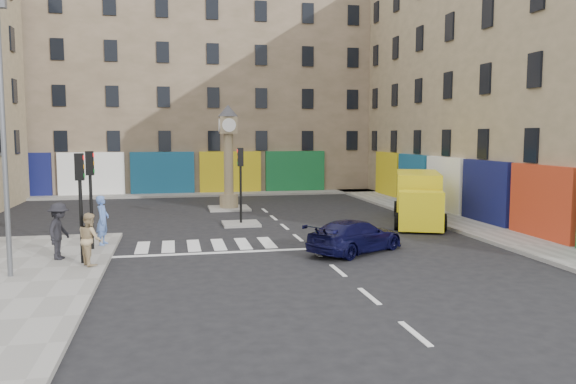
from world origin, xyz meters
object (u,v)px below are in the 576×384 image
object	(u,v)px
yellow_van	(418,198)
pedestrian_dark	(59,231)
lamp_post	(3,124)
traffic_light_island	(241,173)
navy_sedan	(355,236)
traffic_light_left_far	(90,184)
pedestrian_blue	(103,220)
traffic_light_left_near	(80,190)
clock_pillar	(228,150)
pedestrian_tan	(90,239)

from	to	relation	value
yellow_van	pedestrian_dark	distance (m)	17.26
lamp_post	yellow_van	distance (m)	19.40
yellow_van	traffic_light_island	bearing A→B (deg)	-163.56
navy_sedan	pedestrian_dark	size ratio (longest dim) A/B	2.18
traffic_light_left_far	pedestrian_blue	distance (m)	1.72
traffic_light_left_near	traffic_light_left_far	xyz separation A→B (m)	(0.00, 2.40, 0.00)
clock_pillar	pedestrian_blue	bearing A→B (deg)	-119.51
clock_pillar	lamp_post	bearing A→B (deg)	-118.35
lamp_post	pedestrian_tan	distance (m)	4.49
traffic_light_left_near	navy_sedan	world-z (taller)	traffic_light_left_near
traffic_light_left_near	pedestrian_dark	world-z (taller)	traffic_light_left_near
pedestrian_tan	traffic_light_left_far	bearing A→B (deg)	-19.61
clock_pillar	traffic_light_left_far	bearing A→B (deg)	-118.94
lamp_post	pedestrian_tan	bearing A→B (deg)	25.75
traffic_light_left_far	pedestrian_tan	world-z (taller)	traffic_light_left_far
traffic_light_left_near	lamp_post	world-z (taller)	lamp_post
pedestrian_blue	pedestrian_tan	xyz separation A→B (m)	(0.00, -3.53, -0.10)
traffic_light_left_far	traffic_light_island	bearing A→B (deg)	40.60
lamp_post	yellow_van	size ratio (longest dim) A/B	1.16
traffic_light_island	pedestrian_dark	size ratio (longest dim) A/B	1.87
traffic_light_left_near	clock_pillar	world-z (taller)	clock_pillar
traffic_light_left_far	pedestrian_dark	xyz separation A→B (m)	(-0.86, -1.62, -1.48)
lamp_post	traffic_light_island	bearing A→B (deg)	48.29
traffic_light_island	pedestrian_tan	world-z (taller)	traffic_light_island
traffic_light_left_near	yellow_van	distance (m)	16.81
navy_sedan	pedestrian_dark	bearing A→B (deg)	55.86
lamp_post	clock_pillar	distance (m)	17.31
traffic_light_left_far	traffic_light_island	distance (m)	8.30
traffic_light_left_near	lamp_post	xyz separation A→B (m)	(-1.90, -1.40, 2.17)
traffic_light_left_far	clock_pillar	world-z (taller)	clock_pillar
lamp_post	pedestrian_blue	size ratio (longest dim) A/B	4.28
pedestrian_dark	yellow_van	bearing A→B (deg)	-56.52
pedestrian_blue	pedestrian_dark	xyz separation A→B (m)	(-1.16, -2.42, 0.02)
pedestrian_blue	traffic_light_left_near	bearing A→B (deg)	-174.19
yellow_van	pedestrian_tan	world-z (taller)	yellow_van
pedestrian_tan	traffic_light_left_near	bearing A→B (deg)	15.65
lamp_post	pedestrian_blue	world-z (taller)	lamp_post
navy_sedan	traffic_light_left_far	bearing A→B (deg)	46.35
traffic_light_left_far	lamp_post	world-z (taller)	lamp_post
clock_pillar	pedestrian_tan	world-z (taller)	clock_pillar
yellow_van	pedestrian_blue	world-z (taller)	yellow_van
traffic_light_left_far	navy_sedan	size ratio (longest dim) A/B	0.86
traffic_light_island	clock_pillar	world-z (taller)	clock_pillar
pedestrian_dark	pedestrian_tan	bearing A→B (deg)	-121.13
pedestrian_tan	navy_sedan	bearing A→B (deg)	-111.02
pedestrian_tan	lamp_post	bearing A→B (deg)	89.89
traffic_light_left_near	pedestrian_dark	size ratio (longest dim) A/B	1.87
pedestrian_tan	pedestrian_blue	bearing A→B (deg)	-25.86
lamp_post	navy_sedan	xyz separation A→B (m)	(11.68, 1.86, -4.17)
pedestrian_blue	pedestrian_tan	world-z (taller)	pedestrian_blue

